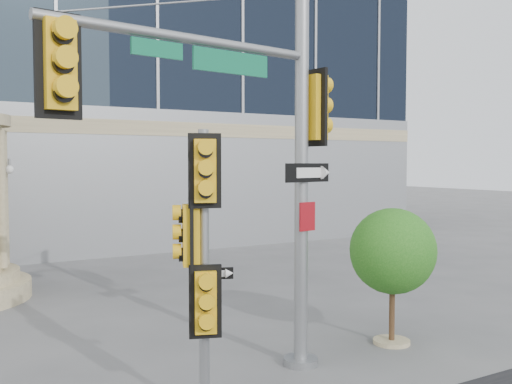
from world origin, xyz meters
TOP-DOWN VIEW (x-y plane):
  - ground at (0.00, 0.00)m, footprint 120.00×120.00m
  - main_signal_pole at (-1.60, -0.07)m, footprint 5.33×1.24m
  - secondary_signal_pole at (-2.94, -1.07)m, footprint 0.73×0.70m
  - street_tree at (2.04, 0.21)m, footprint 1.83×1.79m

SIDE VIEW (x-z plane):
  - ground at x=0.00m, z-range 0.00..0.00m
  - street_tree at x=2.04m, z-range 0.45..3.31m
  - secondary_signal_pole at x=-2.94m, z-range 0.37..4.66m
  - main_signal_pole at x=-1.60m, z-range 0.82..7.71m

